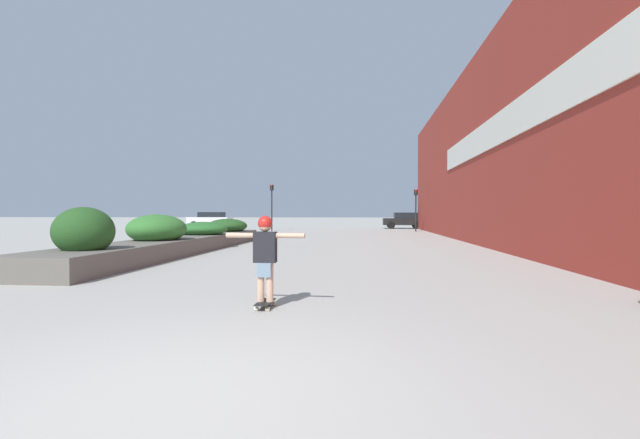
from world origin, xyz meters
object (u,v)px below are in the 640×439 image
Objects in this scene: car_leftmost at (526,220)px; car_center_right at (404,220)px; traffic_light_right at (416,203)px; skateboarder at (265,250)px; car_center_left at (210,220)px; skateboard at (265,304)px; traffic_light_left at (272,200)px.

car_leftmost is 10.83m from car_center_right.
car_center_right is 1.16× the size of traffic_light_right.
car_center_left is (-13.05, 33.21, -0.05)m from skateboarder.
car_leftmost reaches higher than skateboarder.
skateboarder is at bearing 91.86° from skateboard.
skateboard is 0.17× the size of traffic_light_right.
skateboarder is at bearing 171.31° from car_center_right.
car_leftmost is 0.97× the size of car_center_left.
car_leftmost is 1.01× the size of traffic_light_left.
skateboarder is 35.34m from car_center_right.
traffic_light_right is (18.67, -5.07, 1.45)m from car_center_left.
traffic_light_right reaches higher than car_leftmost.
skateboard is 0.43× the size of skateboarder.
skateboard is at bearing -158.54° from car_center_left.
car_center_left is (-13.05, 33.21, 0.76)m from skateboard.
car_center_right is (5.34, 34.94, 0.73)m from skateboard.
car_leftmost is 29.20m from car_center_left.
traffic_light_right is at bearing 80.57° from skateboarder.
traffic_light_left is 1.14× the size of traffic_light_right.
car_center_right is 13.29m from traffic_light_left.
traffic_light_right is (5.62, 28.14, 2.22)m from skateboard.
traffic_light_left reaches higher than skateboarder.
car_leftmost is at bearing 14.66° from traffic_light_left.
traffic_light_left is at bearing 103.90° from skateboard.
car_leftmost is at bearing 66.53° from skateboard.
car_leftmost is 0.98× the size of car_center_right.
traffic_light_right reaches higher than car_center_left.
car_center_right is at bearing 83.17° from skateboard.
skateboard is at bearing 171.31° from car_center_right.
car_leftmost is 1.14× the size of traffic_light_right.
traffic_light_right is at bearing -177.63° from car_center_right.
skateboarder is 0.33× the size of car_center_right.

